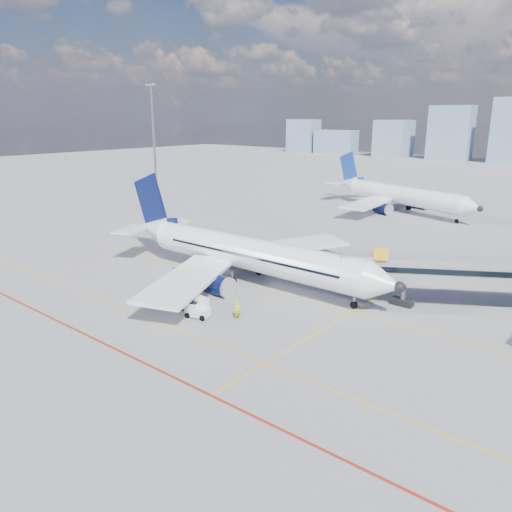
{
  "coord_description": "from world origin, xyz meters",
  "views": [
    {
      "loc": [
        36.09,
        -33.66,
        18.83
      ],
      "look_at": [
        2.6,
        6.63,
        4.0
      ],
      "focal_mm": 35.0,
      "sensor_mm": 36.0,
      "label": 1
    }
  ],
  "objects": [
    {
      "name": "cargo_dolly",
      "position": [
        2.01,
        -2.17,
        0.93
      ],
      "size": [
        3.15,
        1.52,
        1.7
      ],
      "rotation": [
        0.0,
        0.0,
        -0.05
      ],
      "color": "black",
      "rests_on": "ground"
    },
    {
      "name": "floodlight_mast_nw",
      "position": [
        -55.0,
        40.0,
        13.59
      ],
      "size": [
        3.2,
        0.61,
        25.45
      ],
      "color": "slate",
      "rests_on": "ground"
    },
    {
      "name": "ground",
      "position": [
        0.0,
        0.0,
        0.0
      ],
      "size": [
        420.0,
        420.0,
        0.0
      ],
      "primitive_type": "plane",
      "color": "gray",
      "rests_on": "ground"
    },
    {
      "name": "second_aircraft",
      "position": [
        -6.04,
        62.36,
        3.22
      ],
      "size": [
        36.62,
        31.15,
        11.06
      ],
      "rotation": [
        0.0,
        0.0,
        -0.34
      ],
      "color": "white",
      "rests_on": "ground"
    },
    {
      "name": "belt_loader",
      "position": [
        -6.89,
        5.29,
        0.62
      ],
      "size": [
        5.92,
        1.81,
        2.4
      ],
      "rotation": [
        0.0,
        0.0,
        -0.06
      ],
      "color": "black",
      "rests_on": "ground"
    },
    {
      "name": "baggage_tug",
      "position": [
        3.07,
        -2.87,
        0.75
      ],
      "size": [
        2.52,
        1.9,
        1.58
      ],
      "rotation": [
        0.0,
        0.0,
        0.27
      ],
      "color": "white",
      "rests_on": "ground"
    },
    {
      "name": "main_aircraft",
      "position": [
        -1.44,
        8.83,
        3.22
      ],
      "size": [
        39.82,
        34.71,
        11.6
      ],
      "rotation": [
        0.0,
        0.0,
        0.0
      ],
      "color": "white",
      "rests_on": "ground"
    },
    {
      "name": "ramp_worker",
      "position": [
        6.45,
        -0.72,
        0.92
      ],
      "size": [
        0.66,
        0.78,
        1.83
      ],
      "primitive_type": "imported",
      "rotation": [
        0.0,
        0.0,
        1.19
      ],
      "color": "yellow",
      "rests_on": "ground"
    },
    {
      "name": "jet_bridge",
      "position": [
        23.51,
        16.91,
        3.74
      ],
      "size": [
        23.55,
        15.78,
        6.3
      ],
      "color": "gray",
      "rests_on": "ground"
    },
    {
      "name": "apron_markings",
      "position": [
        -0.58,
        -3.91,
        0.01
      ],
      "size": [
        90.0,
        35.12,
        0.01
      ],
      "color": "#EBA90C",
      "rests_on": "ground"
    }
  ]
}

